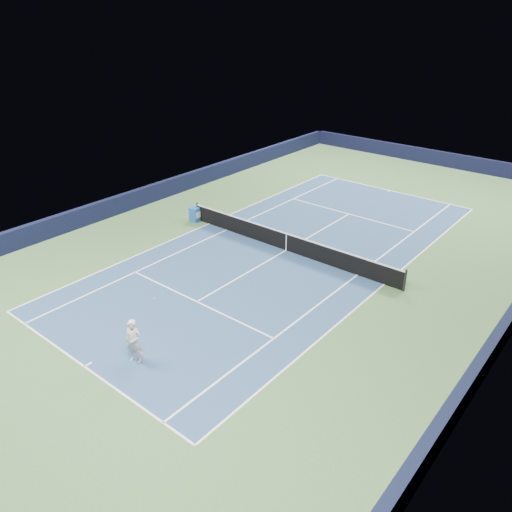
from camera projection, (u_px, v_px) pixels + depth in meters
The scene contains 18 objects.
ground at pixel (286, 250), 25.57m from camera, with size 40.00×40.00×0.00m, color #3B5D33.
wall_far at pixel (436, 158), 39.00m from camera, with size 22.00×0.35×1.10m, color black.
wall_left at pixel (148, 195), 31.44m from camera, with size 0.35×40.00×1.10m, color black.
court_surface at pixel (286, 250), 25.57m from camera, with size 10.97×23.77×0.01m, color navy.
baseline_far at pixel (390, 190), 33.77m from camera, with size 10.97×0.08×0.00m, color white.
baseline_near at pixel (84, 367), 17.36m from camera, with size 10.97×0.08×0.00m, color white.
sideline_doubles_right at pixel (384, 284), 22.46m from camera, with size 0.08×23.77×0.00m, color white.
sideline_doubles_left at pixel (209, 224), 28.67m from camera, with size 0.08×23.77×0.00m, color white.
sideline_singles_right at pixel (357, 275), 23.24m from camera, with size 0.08×23.77×0.00m, color white.
sideline_singles_left at pixel (227, 230), 27.89m from camera, with size 0.08×23.77×0.00m, color white.
service_line_far at pixel (349, 214), 29.98m from camera, with size 8.23×0.08×0.00m, color white.
service_line_near at pixel (197, 302), 21.15m from camera, with size 8.23×0.08×0.00m, color white.
center_service_line at pixel (286, 250), 25.56m from camera, with size 0.08×12.80×0.00m, color white.
center_mark_far at pixel (389, 191), 33.66m from camera, with size 0.08×0.30×0.00m, color white.
center_mark_near at pixel (88, 364), 17.47m from camera, with size 0.08×0.30×0.00m, color white.
tennis_net at pixel (286, 242), 25.34m from camera, with size 12.90×0.10×1.07m.
sponsor_cube at pixel (195, 214), 28.84m from camera, with size 0.59×0.50×0.83m.
tennis_player at pixel (134, 341), 17.28m from camera, with size 0.83×1.34×2.15m.
Camera 1 is at (13.35, -18.72, 11.29)m, focal length 35.00 mm.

